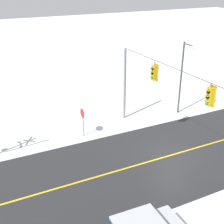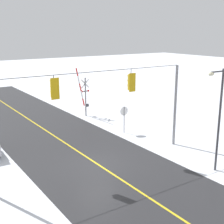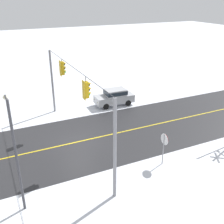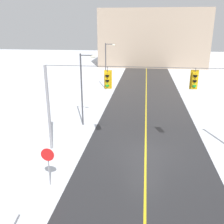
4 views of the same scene
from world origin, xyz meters
TOP-DOWN VIEW (x-y plane):
  - ground_plane at (0.00, 0.00)m, footprint 160.00×160.00m
  - signal_span at (0.03, -0.01)m, footprint 14.20×0.47m
  - stop_sign at (-5.45, -4.50)m, footprint 0.80×0.09m
  - parked_car_silver at (5.96, -6.26)m, footprint 1.94×4.25m
  - streetlamp_near at (-5.59, 4.98)m, footprint 1.39×0.28m

SIDE VIEW (x-z plane):
  - ground_plane at x=0.00m, z-range 0.00..0.00m
  - parked_car_silver at x=5.96m, z-range 0.08..1.82m
  - stop_sign at x=-5.45m, z-range 0.54..2.89m
  - streetlamp_near at x=-5.59m, z-range 0.67..7.17m
  - signal_span at x=0.03m, z-range 0.95..7.17m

